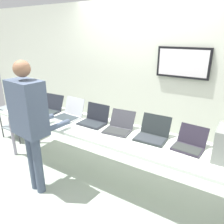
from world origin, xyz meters
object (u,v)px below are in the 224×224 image
at_px(laptop_station_1, 50,108).
at_px(storage_cart, 18,117).
at_px(person, 29,117).
at_px(workbench, 104,132).
at_px(laptop_station_5, 152,134).
at_px(laptop_station_0, 31,104).
at_px(laptop_station_4, 119,126).
at_px(coffee_mug, 37,117).
at_px(laptop_station_6, 189,143).
at_px(laptop_station_3, 94,119).
at_px(laptop_station_2, 69,113).

relative_size(laptop_station_1, storage_cart, 0.60).
height_order(person, storage_cart, person).
bearing_deg(workbench, laptop_station_5, 8.67).
relative_size(workbench, laptop_station_0, 9.89).
height_order(laptop_station_0, laptop_station_1, laptop_station_0).
height_order(workbench, laptop_station_0, laptop_station_0).
xyz_separation_m(laptop_station_0, laptop_station_5, (2.13, 0.03, -0.00)).
bearing_deg(laptop_station_1, laptop_station_4, -1.29).
distance_m(laptop_station_4, coffee_mug, 1.21).
height_order(laptop_station_4, storage_cart, laptop_station_4).
distance_m(laptop_station_6, storage_cart, 3.28).
distance_m(laptop_station_3, laptop_station_5, 0.85).
bearing_deg(laptop_station_0, laptop_station_5, 0.86).
bearing_deg(coffee_mug, laptop_station_0, 148.85).
xyz_separation_m(laptop_station_1, coffee_mug, (0.12, -0.35, -0.01)).
bearing_deg(laptop_station_6, workbench, -175.23).
bearing_deg(workbench, laptop_station_2, 173.58).
distance_m(laptop_station_2, storage_cart, 1.60).
bearing_deg(laptop_station_0, person, -38.27).
xyz_separation_m(laptop_station_1, storage_cart, (-1.09, 0.13, -0.43)).
height_order(workbench, laptop_station_1, laptop_station_1).
bearing_deg(laptop_station_5, laptop_station_4, -176.99).
xyz_separation_m(laptop_station_0, storage_cart, (-0.69, 0.17, -0.43)).
bearing_deg(laptop_station_1, coffee_mug, -71.26).
xyz_separation_m(laptop_station_6, person, (-1.69, -0.71, 0.19)).
bearing_deg(laptop_station_3, laptop_station_1, 179.18).
bearing_deg(laptop_station_5, person, -150.43).
distance_m(laptop_station_6, coffee_mug, 2.07).
relative_size(laptop_station_0, laptop_station_3, 0.99).
relative_size(workbench, laptop_station_5, 9.75).
relative_size(laptop_station_5, storage_cart, 0.58).
height_order(coffee_mug, storage_cart, coffee_mug).
bearing_deg(person, storage_cart, 151.28).
height_order(laptop_station_2, laptop_station_4, laptop_station_2).
bearing_deg(laptop_station_0, laptop_station_6, 0.55).
xyz_separation_m(laptop_station_2, storage_cart, (-1.53, 0.16, -0.44)).
height_order(laptop_station_1, laptop_station_4, laptop_station_1).
height_order(laptop_station_2, person, person).
relative_size(laptop_station_1, laptop_station_3, 1.04).
distance_m(laptop_station_3, coffee_mug, 0.83).
distance_m(laptop_station_2, laptop_station_6, 1.72).
relative_size(laptop_station_4, person, 0.23).
bearing_deg(workbench, laptop_station_1, 174.79).
distance_m(laptop_station_5, storage_cart, 2.86).
height_order(laptop_station_0, storage_cart, laptop_station_0).
xyz_separation_m(workbench, laptop_station_6, (1.05, 0.09, 0.10)).
relative_size(workbench, person, 2.09).
bearing_deg(laptop_station_0, laptop_station_3, 1.13).
bearing_deg(person, laptop_station_5, 29.57).
relative_size(workbench, storage_cart, 5.68).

